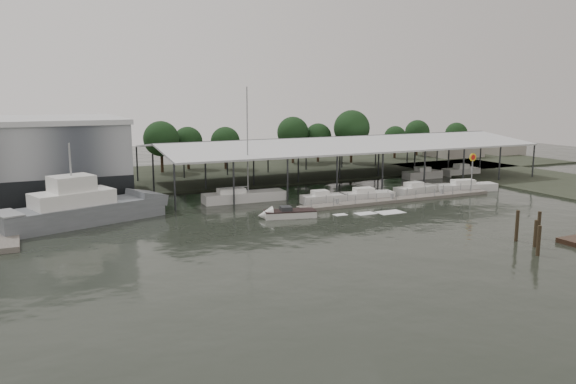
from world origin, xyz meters
name	(u,v)px	position (x,y,z in m)	size (l,w,h in m)	color
ground	(336,231)	(0.00, 0.00, 0.00)	(200.00, 200.00, 0.00)	black
land_strip_far	(208,175)	(0.00, 42.00, 0.10)	(140.00, 30.00, 0.30)	#303528
land_strip_east	(563,184)	(45.00, 10.00, 0.10)	(20.00, 60.00, 0.30)	#303528
storage_warehouse	(20,160)	(-28.00, 29.94, 5.29)	(24.50, 20.50, 10.50)	#959A9E
covered_boat_shed	(340,141)	(17.00, 28.00, 6.13)	(58.24, 24.00, 6.96)	silver
trawler_dock	(3,229)	(-30.00, 14.00, 0.25)	(3.00, 18.00, 0.50)	slate
floating_dock	(398,200)	(15.00, 10.00, 0.20)	(28.00, 2.00, 1.40)	slate
shell_fuel_sign	(472,165)	(27.00, 9.99, 3.93)	(1.10, 0.18, 5.55)	gray
distant_commercial_buildings	(469,148)	(59.03, 44.69, 1.84)	(22.00, 8.00, 4.00)	gray
grey_trawler	(84,209)	(-22.27, 14.09, 1.58)	(18.00, 9.72, 8.84)	slate
white_sailboat	(243,196)	(-2.96, 18.19, 0.66)	(10.60, 3.02, 14.50)	silver
speedboat_underway	(285,214)	(-2.05, 7.56, 0.39)	(17.18, 5.65, 2.00)	silver
moored_cruiser_0	(323,198)	(5.69, 12.94, 0.61)	(5.73, 2.63, 1.70)	silver
moored_cruiser_1	(366,195)	(11.64, 12.29, 0.61)	(7.24, 3.29, 1.70)	silver
moored_cruiser_2	(416,189)	(20.31, 13.27, 0.61)	(6.95, 3.17, 1.70)	silver
moored_cruiser_3	(465,187)	(27.84, 12.00, 0.61)	(9.09, 4.00, 1.70)	silver
mooring_pilings	(555,240)	(13.43, -14.45, 1.00)	(5.01, 8.97, 3.51)	#372C1B
horizon_tree_line	(311,135)	(22.31, 47.69, 5.68)	(70.08, 10.97, 10.32)	#2F2014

